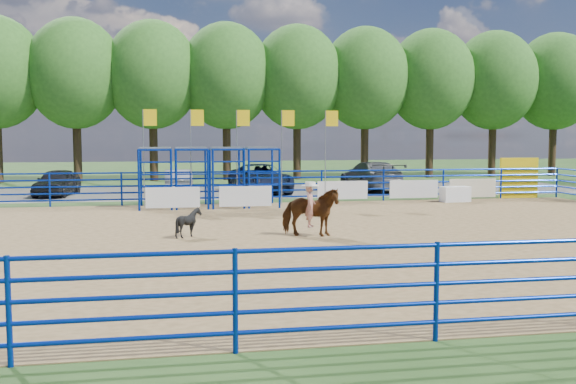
% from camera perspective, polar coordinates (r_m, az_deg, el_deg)
% --- Properties ---
extents(ground, '(120.00, 120.00, 0.00)m').
position_cam_1_polar(ground, '(19.45, 1.20, -4.06)').
color(ground, '#325221').
rests_on(ground, ground).
extents(arena_dirt, '(30.00, 20.00, 0.02)m').
position_cam_1_polar(arena_dirt, '(19.45, 1.20, -4.03)').
color(arena_dirt, olive).
rests_on(arena_dirt, ground).
extents(gravel_strip, '(40.00, 10.00, 0.01)m').
position_cam_1_polar(gravel_strip, '(36.16, -4.21, 0.14)').
color(gravel_strip, gray).
rests_on(gravel_strip, ground).
extents(announcer_table, '(1.39, 0.77, 0.71)m').
position_cam_1_polar(announcer_table, '(30.70, 14.63, -0.19)').
color(announcer_table, white).
rests_on(announcer_table, arena_dirt).
extents(horse_and_rider, '(1.93, 1.31, 2.30)m').
position_cam_1_polar(horse_and_rider, '(19.44, 1.99, -1.53)').
color(horse_and_rider, '#5B3012').
rests_on(horse_and_rider, arena_dirt).
extents(calf, '(0.83, 0.74, 0.89)m').
position_cam_1_polar(calf, '(19.58, -8.82, -2.68)').
color(calf, black).
rests_on(calf, arena_dirt).
extents(car_a, '(2.16, 4.25, 1.39)m').
position_cam_1_polar(car_a, '(34.86, -19.85, 0.82)').
color(car_a, black).
rests_on(car_a, gravel_strip).
extents(car_b, '(1.40, 3.99, 1.31)m').
position_cam_1_polar(car_b, '(34.11, -9.71, 0.90)').
color(car_b, gray).
rests_on(car_b, gravel_strip).
extents(car_c, '(3.24, 5.84, 1.55)m').
position_cam_1_polar(car_c, '(34.55, -2.47, 1.21)').
color(car_c, '#141B32').
rests_on(car_c, gravel_strip).
extents(car_d, '(2.50, 5.69, 1.63)m').
position_cam_1_polar(car_d, '(36.41, 7.40, 1.43)').
color(car_d, '#525254').
rests_on(car_d, gravel_strip).
extents(perimeter_fence, '(30.10, 20.10, 1.50)m').
position_cam_1_polar(perimeter_fence, '(19.35, 1.21, -1.87)').
color(perimeter_fence, '#07269C').
rests_on(perimeter_fence, ground).
extents(chute_assembly, '(19.32, 2.41, 4.20)m').
position_cam_1_polar(chute_assembly, '(27.78, -6.31, 1.25)').
color(chute_assembly, '#07269C').
rests_on(chute_assembly, ground).
extents(treeline, '(56.40, 6.40, 11.24)m').
position_cam_1_polar(treeline, '(45.21, -5.52, 10.65)').
color(treeline, '#3F2B19').
rests_on(treeline, ground).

